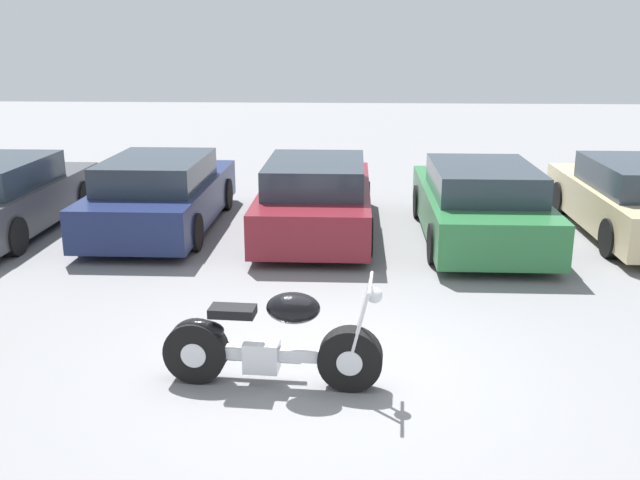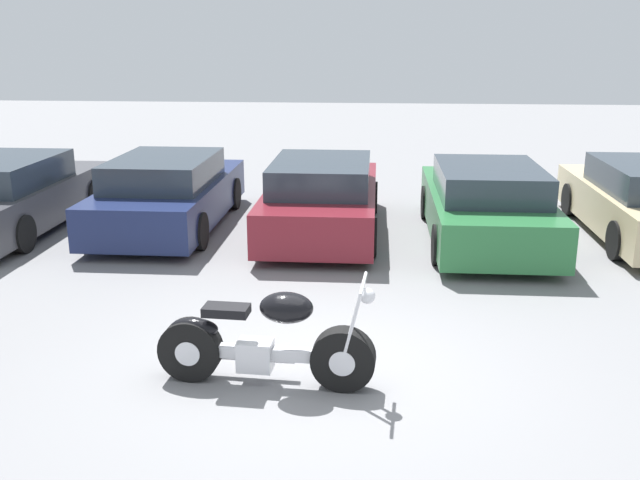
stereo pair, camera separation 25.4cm
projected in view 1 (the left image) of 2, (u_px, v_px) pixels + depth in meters
ground_plane at (326, 369)px, 7.31m from camera, size 60.00×60.00×0.00m
motorcycle at (271, 343)px, 6.89m from camera, size 2.15×0.62×1.11m
parked_car_dark_grey at (0, 197)px, 12.28m from camera, size 1.90×4.54×1.29m
parked_car_navy at (162, 194)px, 12.51m from camera, size 1.90×4.54×1.29m
parked_car_maroon at (316, 198)px, 12.24m from camera, size 1.90×4.54×1.29m
parked_car_green at (479, 204)px, 11.81m from camera, size 1.90×4.54×1.29m
parked_car_champagne at (637, 200)px, 12.10m from camera, size 1.90×4.54×1.29m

